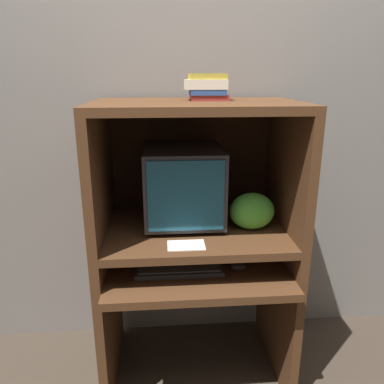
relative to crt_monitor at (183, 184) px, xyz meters
The scene contains 10 objects.
wall_back 0.43m from the crt_monitor, 80.13° to the left, with size 6.00×0.06×2.60m.
desk_base 0.60m from the crt_monitor, 65.76° to the right, with size 0.90×0.68×0.65m.
desk_monitor_shelf 0.24m from the crt_monitor, 54.11° to the right, with size 0.90×0.62×0.16m.
hutch_upper 0.21m from the crt_monitor, 37.15° to the right, with size 0.90×0.62×0.58m.
crt_monitor is the anchor object (origin of this frame).
keyboard 0.40m from the crt_monitor, 98.85° to the right, with size 0.39×0.14×0.03m.
mouse 0.46m from the crt_monitor, 43.49° to the right, with size 0.07×0.05×0.03m.
snack_bag 0.35m from the crt_monitor, 19.67° to the right, with size 0.21×0.16×0.17m.
book_stack 0.46m from the crt_monitor, ahead, with size 0.19×0.13×0.11m.
paper_card 0.34m from the crt_monitor, 91.07° to the right, with size 0.16×0.10×0.00m.
Camera 1 is at (-0.15, -1.34, 1.50)m, focal length 35.00 mm.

